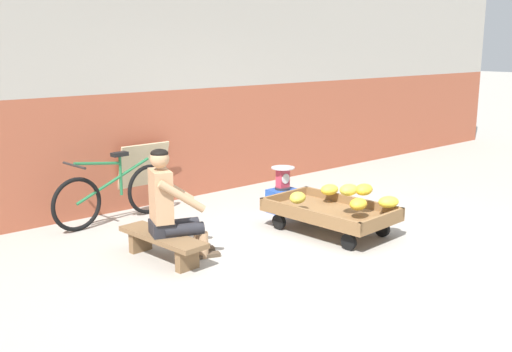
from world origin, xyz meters
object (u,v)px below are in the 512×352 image
(plastic_crate, at_px, (283,201))
(bicycle_near_left, at_px, (114,194))
(weighing_scale, at_px, (283,178))
(sign_board, at_px, (142,175))
(low_bench, at_px, (163,241))
(banana_cart, at_px, (330,213))
(vendor_seated, at_px, (170,205))
(shopping_bag, at_px, (314,209))

(plastic_crate, bearing_deg, bicycle_near_left, 151.06)
(weighing_scale, xyz_separation_m, sign_board, (-1.24, 1.39, -0.02))
(low_bench, bearing_deg, banana_cart, -14.78)
(banana_cart, xyz_separation_m, vendor_seated, (-1.85, 0.48, 0.33))
(low_bench, distance_m, weighing_scale, 2.20)
(vendor_seated, bearing_deg, sign_board, 67.16)
(vendor_seated, relative_size, shopping_bag, 4.75)
(shopping_bag, bearing_deg, low_bench, -179.76)
(banana_cart, distance_m, sign_board, 2.61)
(plastic_crate, height_order, sign_board, sign_board)
(vendor_seated, bearing_deg, shopping_bag, 1.02)
(plastic_crate, distance_m, shopping_bag, 0.49)
(plastic_crate, relative_size, sign_board, 0.41)
(vendor_seated, height_order, sign_board, vendor_seated)
(plastic_crate, bearing_deg, low_bench, -167.07)
(vendor_seated, height_order, plastic_crate, vendor_seated)
(weighing_scale, bearing_deg, banana_cart, -101.30)
(banana_cart, distance_m, low_bench, 2.00)
(banana_cart, bearing_deg, vendor_seated, 165.42)
(banana_cart, bearing_deg, weighing_scale, 78.70)
(banana_cart, distance_m, plastic_crate, 1.02)
(low_bench, xyz_separation_m, sign_board, (0.89, 1.88, 0.23))
(low_bench, bearing_deg, shopping_bag, 0.24)
(bicycle_near_left, distance_m, sign_board, 0.71)
(plastic_crate, distance_m, weighing_scale, 0.30)
(vendor_seated, relative_size, bicycle_near_left, 0.69)
(vendor_seated, xyz_separation_m, sign_board, (0.80, 1.90, -0.13))
(plastic_crate, distance_m, sign_board, 1.88)
(banana_cart, height_order, sign_board, sign_board)
(low_bench, height_order, vendor_seated, vendor_seated)
(low_bench, height_order, sign_board, sign_board)
(weighing_scale, height_order, sign_board, sign_board)
(vendor_seated, height_order, weighing_scale, vendor_seated)
(low_bench, bearing_deg, plastic_crate, 12.93)
(low_bench, relative_size, sign_board, 1.29)
(low_bench, distance_m, plastic_crate, 2.18)
(plastic_crate, relative_size, shopping_bag, 1.50)
(shopping_bag, bearing_deg, bicycle_near_left, 142.10)
(plastic_crate, bearing_deg, weighing_scale, -90.00)
(plastic_crate, bearing_deg, shopping_bag, -80.63)
(plastic_crate, relative_size, weighing_scale, 1.20)
(bicycle_near_left, bearing_deg, weighing_scale, -28.96)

